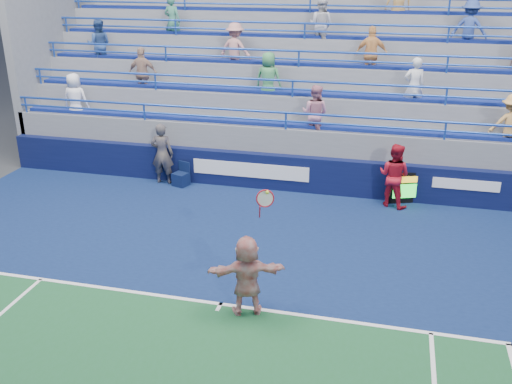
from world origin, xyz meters
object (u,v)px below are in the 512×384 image
(line_judge, at_px, (162,154))
(tennis_player, at_px, (247,276))
(serve_speed_board, at_px, (411,187))
(judge_chair, at_px, (181,178))
(ball_girl, at_px, (394,175))

(line_judge, bearing_deg, tennis_player, 119.75)
(serve_speed_board, relative_size, tennis_player, 0.49)
(tennis_player, height_order, line_judge, tennis_player)
(serve_speed_board, bearing_deg, judge_chair, -177.47)
(tennis_player, bearing_deg, serve_speed_board, 64.11)
(tennis_player, xyz_separation_m, line_judge, (-4.34, 6.29, 0.13))
(serve_speed_board, relative_size, ball_girl, 0.71)
(serve_speed_board, distance_m, tennis_player, 7.25)
(judge_chair, xyz_separation_m, tennis_player, (3.73, -6.21, 0.59))
(tennis_player, height_order, ball_girl, tennis_player)
(ball_girl, bearing_deg, line_judge, 21.36)
(tennis_player, xyz_separation_m, ball_girl, (2.64, 6.14, 0.09))
(serve_speed_board, xyz_separation_m, line_judge, (-7.50, -0.22, 0.50))
(judge_chair, xyz_separation_m, ball_girl, (6.38, -0.06, 0.68))
(line_judge, bearing_deg, serve_speed_board, 176.78)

